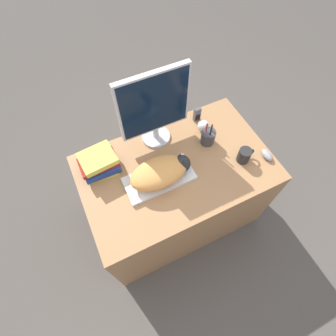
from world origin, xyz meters
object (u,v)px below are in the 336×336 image
monitor (154,107)px  book_stack (99,164)px  phone (197,115)px  computer_mouse (267,155)px  coffee_mug (245,155)px  keyboard (159,179)px  pen_cup (208,137)px  baseball (203,126)px  cat (162,171)px

monitor → book_stack: monitor is taller
phone → book_stack: book_stack is taller
computer_mouse → coffee_mug: 0.15m
monitor → coffee_mug: size_ratio=4.67×
monitor → computer_mouse: size_ratio=5.64×
keyboard → coffee_mug: size_ratio=3.73×
keyboard → pen_cup: pen_cup is taller
keyboard → book_stack: book_stack is taller
baseball → book_stack: book_stack is taller
coffee_mug → baseball: size_ratio=1.46×
keyboard → computer_mouse: 0.68m
pen_cup → book_stack: bearing=171.8°
pen_cup → baseball: bearing=76.1°
pen_cup → keyboard: bearing=-163.5°
keyboard → coffee_mug: bearing=-10.5°
keyboard → baseball: bearing=27.3°
computer_mouse → pen_cup: bearing=136.4°
coffee_mug → phone: bearing=104.2°
monitor → book_stack: bearing=-169.1°
coffee_mug → phone: size_ratio=1.03×
baseball → pen_cup: bearing=-103.9°
cat → keyboard: bearing=-180.0°
computer_mouse → baseball: 0.44m
cat → phone: size_ratio=3.46×
baseball → computer_mouse: bearing=-55.3°
monitor → coffee_mug: bearing=-43.2°
keyboard → cat: 0.07m
book_stack → coffee_mug: bearing=-21.0°
phone → cat: bearing=-142.5°
coffee_mug → pen_cup: bearing=121.4°
coffee_mug → pen_cup: (-0.13, 0.21, 0.00)m
baseball → phone: phone is taller
computer_mouse → phone: 0.51m
coffee_mug → baseball: (-0.11, 0.31, -0.01)m
pen_cup → monitor: bearing=148.4°
computer_mouse → coffee_mug: coffee_mug is taller
keyboard → computer_mouse: size_ratio=4.49×
baseball → coffee_mug: bearing=-71.3°
coffee_mug → baseball: bearing=108.7°
coffee_mug → phone: phone is taller
coffee_mug → book_stack: size_ratio=0.50×
cat → pen_cup: (0.37, 0.12, -0.03)m
cat → book_stack: (-0.30, 0.21, -0.02)m
baseball → book_stack: (-0.70, -0.00, 0.03)m
pen_cup → coffee_mug: bearing=-58.6°
computer_mouse → book_stack: 1.01m
coffee_mug → pen_cup: size_ratio=0.57×
baseball → phone: size_ratio=0.71×
cat → book_stack: 0.37m
monitor → phone: (0.31, 0.02, -0.23)m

